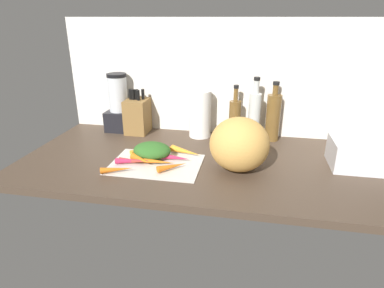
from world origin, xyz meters
TOP-DOWN VIEW (x-y plane):
  - ground_plane at (0.00, 0.00)cm, footprint 170.00×80.00cm
  - wall_back at (0.00, 38.50)cm, footprint 170.00×3.00cm
  - cutting_board at (-22.59, -10.07)cm, footprint 39.06×27.63cm
  - carrot_0 at (-14.84, -6.01)cm, footprint 13.85×4.39cm
  - carrot_1 at (-35.56, -21.76)cm, footprint 13.09×7.51cm
  - carrot_2 at (-22.89, 0.13)cm, footprint 11.53×5.08cm
  - carrot_3 at (-31.77, 1.13)cm, footprint 10.86×12.23cm
  - carrot_4 at (-21.89, -4.18)cm, footprint 11.82×5.70cm
  - carrot_5 at (-30.79, -12.30)cm, footprint 17.87×6.00cm
  - carrot_6 at (-11.72, 1.37)cm, footprint 15.46×8.72cm
  - carrot_7 at (-23.00, -5.07)cm, footprint 15.15×4.24cm
  - carrot_8 at (-14.05, -14.84)cm, footprint 11.99×10.35cm
  - carrot_9 at (-23.60, 2.08)cm, footprint 13.66×12.76cm
  - carrot_10 at (-20.79, -10.78)cm, footprint 13.76×2.56cm
  - carrot_11 at (-31.90, -12.71)cm, footprint 12.66×3.10cm
  - carrot_12 at (-28.76, -11.36)cm, footprint 11.13×8.26cm
  - carrot_greens_pile at (-25.75, -4.97)cm, footprint 16.99×13.07cm
  - winter_squash at (12.82, -7.85)cm, footprint 24.57×23.82cm
  - knife_block at (-44.62, 29.29)cm, footprint 11.65×14.55cm
  - blender_appliance at (-55.87, 31.25)cm, footprint 13.91×13.91cm
  - paper_towel_roll at (-9.91, 29.50)cm, footprint 11.42×11.42cm
  - bottle_0 at (8.40, 29.20)cm, footprint 6.04×6.04cm
  - bottle_1 at (18.26, 27.10)cm, footprint 5.99×5.99cm
  - bottle_2 at (27.75, 31.21)cm, footprint 7.31×7.31cm
  - dish_rack at (63.60, 4.39)cm, footprint 24.47×19.56cm

SIDE VIEW (x-z plane):
  - ground_plane at x=0.00cm, z-range -3.00..0.00cm
  - cutting_board at x=-22.59cm, z-range 0.00..0.80cm
  - carrot_4 at x=-21.89cm, z-range 0.80..2.87cm
  - carrot_10 at x=-20.79cm, z-range 0.80..2.97cm
  - carrot_3 at x=-31.77cm, z-range 0.80..3.22cm
  - carrot_5 at x=-30.79cm, z-range 0.80..3.38cm
  - carrot_11 at x=-31.90cm, z-range 0.80..3.43cm
  - carrot_1 at x=-35.56cm, z-range 0.80..3.44cm
  - carrot_9 at x=-23.60cm, z-range 0.80..3.57cm
  - carrot_8 at x=-14.05cm, z-range 0.80..3.60cm
  - carrot_0 at x=-14.84cm, z-range 0.80..3.70cm
  - carrot_2 at x=-22.89cm, z-range 0.80..3.72cm
  - carrot_6 at x=-11.72cm, z-range 0.80..3.98cm
  - carrot_12 at x=-28.76cm, z-range 0.80..4.09cm
  - carrot_7 at x=-23.00cm, z-range 0.80..4.37cm
  - carrot_greens_pile at x=-25.75cm, z-range 0.80..7.99cm
  - dish_rack at x=63.60cm, z-range 0.00..11.67cm
  - knife_block at x=-44.62cm, z-range -2.39..21.60cm
  - bottle_0 at x=8.40cm, z-range -3.31..25.07cm
  - winter_squash at x=12.82cm, z-range 0.00..22.62cm
  - paper_towel_roll at x=-9.91cm, z-range 0.00..24.79cm
  - bottle_2 at x=27.75cm, z-range -2.67..27.77cm
  - bottle_1 at x=18.26cm, z-range -2.99..30.05cm
  - blender_appliance at x=-55.87cm, z-range -2.18..29.61cm
  - wall_back at x=0.00cm, z-range 0.00..60.00cm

